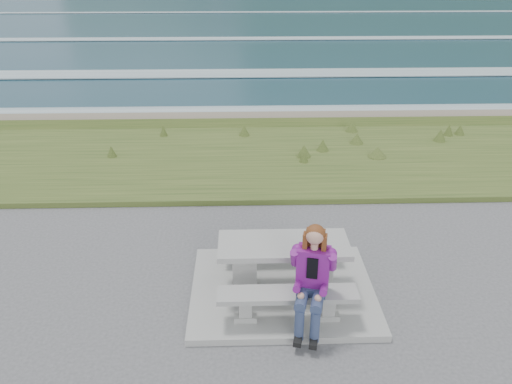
# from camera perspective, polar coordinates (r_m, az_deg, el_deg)

# --- Properties ---
(concrete_slab) EXTENTS (2.60, 2.10, 0.10)m
(concrete_slab) POSITION_cam_1_polar(r_m,az_deg,el_deg) (7.33, 3.04, -11.14)
(concrete_slab) COLOR #A6A6A1
(concrete_slab) RESTS_ON ground
(picnic_table) EXTENTS (1.80, 0.75, 0.75)m
(picnic_table) POSITION_cam_1_polar(r_m,az_deg,el_deg) (6.96, 3.16, -6.98)
(picnic_table) COLOR #A6A6A1
(picnic_table) RESTS_ON concrete_slab
(bench_landward) EXTENTS (1.80, 0.35, 0.45)m
(bench_landward) POSITION_cam_1_polar(r_m,az_deg,el_deg) (6.53, 3.61, -12.05)
(bench_landward) COLOR #A6A6A1
(bench_landward) RESTS_ON concrete_slab
(bench_seaward) EXTENTS (1.80, 0.35, 0.45)m
(bench_seaward) POSITION_cam_1_polar(r_m,az_deg,el_deg) (7.68, 2.71, -5.60)
(bench_seaward) COLOR #A6A6A1
(bench_seaward) RESTS_ON concrete_slab
(grass_verge) EXTENTS (160.00, 4.50, 0.22)m
(grass_verge) POSITION_cam_1_polar(r_m,az_deg,el_deg) (11.72, 1.15, 3.57)
(grass_verge) COLOR #30491B
(grass_verge) RESTS_ON ground
(shore_drop) EXTENTS (160.00, 0.80, 2.20)m
(shore_drop) POSITION_cam_1_polar(r_m,az_deg,el_deg) (14.44, 0.60, 7.97)
(shore_drop) COLOR #6D6252
(shore_drop) RESTS_ON ground
(ocean) EXTENTS (1600.00, 1600.00, 0.09)m
(ocean) POSITION_cam_1_polar(r_m,az_deg,el_deg) (31.53, -0.67, 14.64)
(ocean) COLOR #1D4254
(ocean) RESTS_ON ground
(seated_woman) EXTENTS (0.54, 0.77, 1.41)m
(seated_woman) POSITION_cam_1_polar(r_m,az_deg,el_deg) (6.36, 6.26, -11.47)
(seated_woman) COLOR navy
(seated_woman) RESTS_ON concrete_slab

